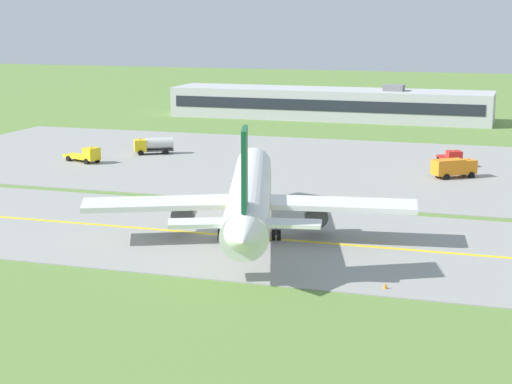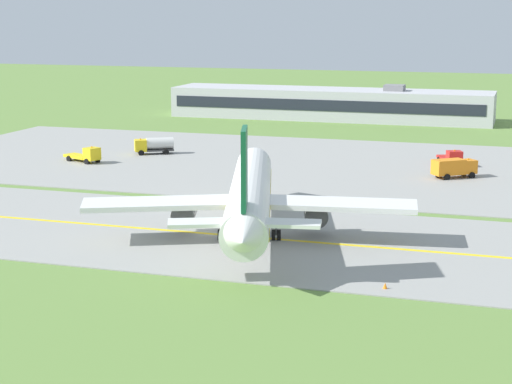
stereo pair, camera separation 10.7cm
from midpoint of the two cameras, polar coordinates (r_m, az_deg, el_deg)
name	(u,v)px [view 2 (the right image)]	position (r m, az deg, el deg)	size (l,w,h in m)	color
ground_plane	(200,234)	(86.36, -3.71, -2.78)	(500.00, 500.00, 0.00)	olive
taxiway_strip	(200,233)	(86.35, -3.71, -2.75)	(240.00, 28.00, 0.10)	gray
apron_pad	(373,168)	(123.48, 7.75, 1.58)	(140.00, 52.00, 0.10)	gray
taxiway_centreline	(200,233)	(86.33, -3.71, -2.71)	(220.00, 0.60, 0.01)	yellow
airplane_lead	(250,196)	(84.21, -0.38, -0.24)	(31.91, 38.92, 12.70)	white
service_truck_baggage	(452,158)	(127.19, 12.84, 2.20)	(4.28, 6.70, 2.59)	red
service_truck_fuel	(87,155)	(129.06, -11.12, 2.41)	(6.69, 4.40, 2.59)	yellow
service_truck_catering	(454,167)	(117.70, 12.99, 1.62)	(6.01, 5.28, 2.60)	orange
service_truck_pushback	(154,145)	(135.16, -6.74, 3.12)	(6.22, 4.77, 2.65)	yellow
terminal_building	(330,104)	(180.63, 4.96, 5.83)	(66.27, 12.77, 7.40)	#B2B2B7
traffic_cone_near_edge	(385,286)	(69.82, 8.58, -6.18)	(0.44, 0.44, 0.60)	orange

